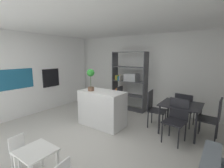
{
  "coord_description": "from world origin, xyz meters",
  "views": [
    {
      "loc": [
        2.4,
        -2.49,
        1.87
      ],
      "look_at": [
        0.01,
        0.88,
        1.14
      ],
      "focal_mm": 25.76,
      "sensor_mm": 36.0,
      "label": 1
    }
  ],
  "objects_px": {
    "child_chair_left": "(20,150)",
    "dining_chair_island_side": "(153,106)",
    "dining_chair_far": "(184,107)",
    "kitchen_island": "(102,108)",
    "dining_chair_near": "(177,117)",
    "open_bookshelf": "(129,80)",
    "built_in_oven": "(51,78)",
    "potted_plant_on_island": "(91,77)",
    "child_table": "(36,155)",
    "dining_table": "(181,107)",
    "dining_chair_window_side": "(214,116)"
  },
  "relations": [
    {
      "from": "dining_chair_island_side",
      "to": "dining_chair_near",
      "type": "height_order",
      "value": "dining_chair_island_side"
    },
    {
      "from": "built_in_oven",
      "to": "kitchen_island",
      "type": "height_order",
      "value": "built_in_oven"
    },
    {
      "from": "open_bookshelf",
      "to": "dining_chair_island_side",
      "type": "xyz_separation_m",
      "value": [
        1.26,
        -0.87,
        -0.46
      ]
    },
    {
      "from": "child_chair_left",
      "to": "dining_chair_island_side",
      "type": "distance_m",
      "value": 3.11
    },
    {
      "from": "kitchen_island",
      "to": "potted_plant_on_island",
      "type": "height_order",
      "value": "potted_plant_on_island"
    },
    {
      "from": "child_chair_left",
      "to": "dining_chair_near",
      "type": "height_order",
      "value": "dining_chair_near"
    },
    {
      "from": "open_bookshelf",
      "to": "dining_chair_near",
      "type": "height_order",
      "value": "open_bookshelf"
    },
    {
      "from": "child_chair_left",
      "to": "dining_chair_island_side",
      "type": "bearing_deg",
      "value": -28.82
    },
    {
      "from": "built_in_oven",
      "to": "dining_chair_island_side",
      "type": "distance_m",
      "value": 3.6
    },
    {
      "from": "potted_plant_on_island",
      "to": "dining_table",
      "type": "height_order",
      "value": "potted_plant_on_island"
    },
    {
      "from": "dining_chair_island_side",
      "to": "potted_plant_on_island",
      "type": "bearing_deg",
      "value": 114.71
    },
    {
      "from": "dining_chair_near",
      "to": "child_table",
      "type": "bearing_deg",
      "value": -112.84
    },
    {
      "from": "kitchen_island",
      "to": "potted_plant_on_island",
      "type": "bearing_deg",
      "value": -157.1
    },
    {
      "from": "dining_chair_island_side",
      "to": "dining_chair_window_side",
      "type": "relative_size",
      "value": 0.98
    },
    {
      "from": "built_in_oven",
      "to": "dining_chair_far",
      "type": "bearing_deg",
      "value": 14.94
    },
    {
      "from": "dining_chair_near",
      "to": "dining_chair_far",
      "type": "bearing_deg",
      "value": 99.11
    },
    {
      "from": "kitchen_island",
      "to": "dining_chair_near",
      "type": "height_order",
      "value": "same"
    },
    {
      "from": "dining_chair_island_side",
      "to": "dining_chair_near",
      "type": "xyz_separation_m",
      "value": [
        0.69,
        -0.42,
        -0.0
      ]
    },
    {
      "from": "child_table",
      "to": "dining_chair_near",
      "type": "distance_m",
      "value": 2.8
    },
    {
      "from": "child_table",
      "to": "dining_chair_island_side",
      "type": "bearing_deg",
      "value": 75.62
    },
    {
      "from": "dining_chair_near",
      "to": "potted_plant_on_island",
      "type": "bearing_deg",
      "value": -161.02
    },
    {
      "from": "kitchen_island",
      "to": "dining_chair_far",
      "type": "relative_size",
      "value": 1.34
    },
    {
      "from": "child_table",
      "to": "dining_chair_far",
      "type": "distance_m",
      "value": 3.56
    },
    {
      "from": "dining_chair_island_side",
      "to": "child_chair_left",
      "type": "bearing_deg",
      "value": 150.25
    },
    {
      "from": "kitchen_island",
      "to": "child_chair_left",
      "type": "xyz_separation_m",
      "value": [
        -0.1,
        -2.1,
        -0.18
      ]
    },
    {
      "from": "open_bookshelf",
      "to": "dining_chair_near",
      "type": "bearing_deg",
      "value": -33.53
    },
    {
      "from": "built_in_oven",
      "to": "open_bookshelf",
      "type": "bearing_deg",
      "value": 34.47
    },
    {
      "from": "potted_plant_on_island",
      "to": "kitchen_island",
      "type": "bearing_deg",
      "value": 22.9
    },
    {
      "from": "child_chair_left",
      "to": "child_table",
      "type": "bearing_deg",
      "value": -94.5
    },
    {
      "from": "kitchen_island",
      "to": "child_table",
      "type": "xyz_separation_m",
      "value": [
        0.43,
        -2.1,
        -0.08
      ]
    },
    {
      "from": "child_chair_left",
      "to": "dining_table",
      "type": "height_order",
      "value": "dining_table"
    },
    {
      "from": "dining_table",
      "to": "built_in_oven",
      "type": "bearing_deg",
      "value": -170.84
    },
    {
      "from": "dining_table",
      "to": "dining_chair_far",
      "type": "xyz_separation_m",
      "value": [
        -0.01,
        0.44,
        -0.11
      ]
    },
    {
      "from": "kitchen_island",
      "to": "dining_chair_near",
      "type": "bearing_deg",
      "value": 9.59
    },
    {
      "from": "potted_plant_on_island",
      "to": "dining_chair_near",
      "type": "relative_size",
      "value": 0.62
    },
    {
      "from": "open_bookshelf",
      "to": "dining_chair_far",
      "type": "bearing_deg",
      "value": -12.45
    },
    {
      "from": "built_in_oven",
      "to": "dining_chair_far",
      "type": "xyz_separation_m",
      "value": [
        4.16,
        1.11,
        -0.57
      ]
    },
    {
      "from": "dining_chair_window_side",
      "to": "dining_chair_near",
      "type": "distance_m",
      "value": 0.78
    },
    {
      "from": "built_in_oven",
      "to": "dining_table",
      "type": "bearing_deg",
      "value": 9.16
    },
    {
      "from": "built_in_oven",
      "to": "dining_table",
      "type": "relative_size",
      "value": 0.68
    },
    {
      "from": "open_bookshelf",
      "to": "child_table",
      "type": "distance_m",
      "value": 3.79
    },
    {
      "from": "built_in_oven",
      "to": "child_table",
      "type": "height_order",
      "value": "built_in_oven"
    },
    {
      "from": "kitchen_island",
      "to": "dining_chair_window_side",
      "type": "bearing_deg",
      "value": 16.36
    },
    {
      "from": "built_in_oven",
      "to": "child_table",
      "type": "distance_m",
      "value": 3.59
    },
    {
      "from": "potted_plant_on_island",
      "to": "child_table",
      "type": "distance_m",
      "value": 2.3
    },
    {
      "from": "potted_plant_on_island",
      "to": "dining_chair_near",
      "type": "bearing_deg",
      "value": 11.45
    },
    {
      "from": "potted_plant_on_island",
      "to": "dining_chair_far",
      "type": "distance_m",
      "value": 2.59
    },
    {
      "from": "child_chair_left",
      "to": "dining_table",
      "type": "bearing_deg",
      "value": -39.08
    },
    {
      "from": "dining_chair_far",
      "to": "dining_chair_island_side",
      "type": "bearing_deg",
      "value": 40.27
    },
    {
      "from": "potted_plant_on_island",
      "to": "dining_chair_far",
      "type": "xyz_separation_m",
      "value": [
        2.1,
        1.3,
        -0.77
      ]
    }
  ]
}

